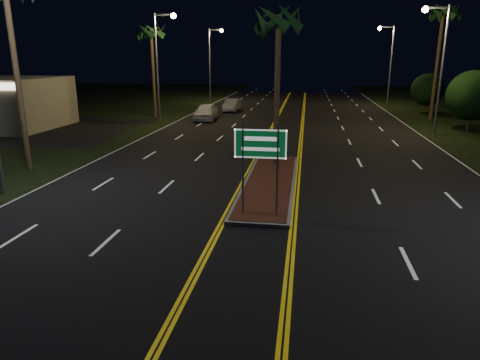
% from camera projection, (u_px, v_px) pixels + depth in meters
% --- Properties ---
extents(ground, '(120.00, 120.00, 0.00)m').
position_uv_depth(ground, '(249.00, 252.00, 12.64)').
color(ground, black).
rests_on(ground, ground).
extents(median_island, '(2.25, 10.25, 0.17)m').
position_uv_depth(median_island, '(270.00, 183.00, 19.27)').
color(median_island, gray).
rests_on(median_island, ground).
extents(highway_sign, '(1.80, 0.08, 3.20)m').
position_uv_depth(highway_sign, '(260.00, 152.00, 14.63)').
color(highway_sign, gray).
rests_on(highway_sign, ground).
extents(streetlight_left_mid, '(1.91, 0.44, 9.00)m').
position_uv_depth(streetlight_left_mid, '(161.00, 56.00, 35.43)').
color(streetlight_left_mid, gray).
rests_on(streetlight_left_mid, ground).
extents(streetlight_left_far, '(1.91, 0.44, 9.00)m').
position_uv_depth(streetlight_left_far, '(212.00, 56.00, 54.43)').
color(streetlight_left_far, gray).
rests_on(streetlight_left_far, ground).
extents(streetlight_right_mid, '(1.91, 0.44, 9.00)m').
position_uv_depth(streetlight_right_mid, '(438.00, 56.00, 30.42)').
color(streetlight_right_mid, gray).
rests_on(streetlight_right_mid, ground).
extents(streetlight_right_far, '(1.91, 0.44, 9.00)m').
position_uv_depth(streetlight_right_far, '(388.00, 56.00, 49.42)').
color(streetlight_right_far, gray).
rests_on(streetlight_right_far, ground).
extents(palm_median, '(2.40, 2.40, 8.30)m').
position_uv_depth(palm_median, '(279.00, 20.00, 20.60)').
color(palm_median, '#382819').
rests_on(palm_median, ground).
extents(palm_left_far, '(2.40, 2.40, 8.80)m').
position_uv_depth(palm_left_far, '(151.00, 32.00, 38.97)').
color(palm_left_far, '#382819').
rests_on(palm_left_far, ground).
extents(palm_right_far, '(2.40, 2.40, 10.30)m').
position_uv_depth(palm_right_far, '(443.00, 14.00, 36.74)').
color(palm_right_far, '#382819').
rests_on(palm_right_far, ground).
extents(shrub_mid, '(3.78, 3.78, 4.62)m').
position_uv_depth(shrub_mid, '(472.00, 96.00, 32.63)').
color(shrub_mid, '#382819').
rests_on(shrub_mid, ground).
extents(shrub_far, '(3.24, 3.24, 3.96)m').
position_uv_depth(shrub_far, '(427.00, 90.00, 44.17)').
color(shrub_far, '#382819').
rests_on(shrub_far, ground).
extents(car_near, '(2.53, 5.37, 1.75)m').
position_uv_depth(car_near, '(206.00, 111.00, 38.91)').
color(car_near, silver).
rests_on(car_near, ground).
extents(car_far, '(1.98, 4.50, 1.49)m').
position_uv_depth(car_far, '(232.00, 104.00, 45.65)').
color(car_far, '#B3B3BD').
rests_on(car_far, ground).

